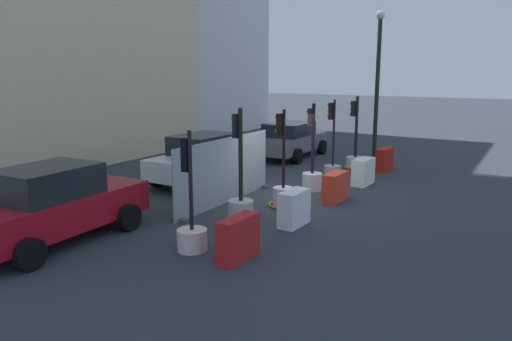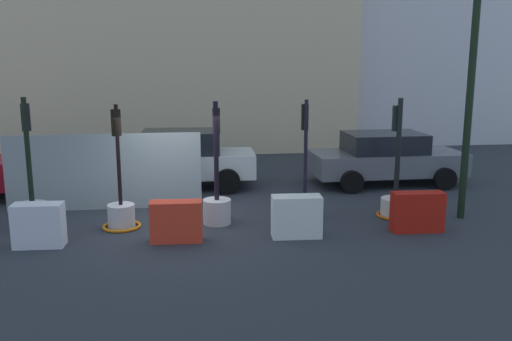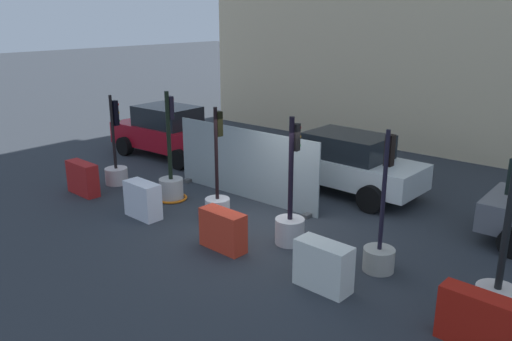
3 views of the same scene
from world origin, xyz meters
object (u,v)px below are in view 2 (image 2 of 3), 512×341
at_px(traffic_light_2, 121,208).
at_px(construction_barrier_4, 417,212).
at_px(traffic_light_1, 33,207).
at_px(traffic_light_4, 305,198).
at_px(car_white_van, 181,159).
at_px(construction_barrier_2, 176,221).
at_px(car_grey_saloon, 386,158).
at_px(construction_barrier_3, 297,216).
at_px(construction_barrier_1, 39,225).
at_px(traffic_light_5, 395,197).
at_px(street_lamp_post, 472,66).
at_px(traffic_light_3, 217,201).

distance_m(traffic_light_2, construction_barrier_4, 6.61).
bearing_deg(traffic_light_1, traffic_light_4, -0.76).
height_order(traffic_light_1, car_white_van, traffic_light_1).
bearing_deg(construction_barrier_2, car_grey_saloon, 36.30).
bearing_deg(construction_barrier_3, construction_barrier_1, 179.21).
bearing_deg(construction_barrier_2, traffic_light_5, 12.73).
bearing_deg(construction_barrier_3, traffic_light_2, 163.05).
bearing_deg(construction_barrier_1, traffic_light_1, 108.80).
distance_m(traffic_light_5, street_lamp_post, 3.47).
distance_m(construction_barrier_2, construction_barrier_3, 2.55).
height_order(traffic_light_4, car_white_van, traffic_light_4).
xyz_separation_m(traffic_light_4, traffic_light_5, (2.22, -0.09, -0.03)).
bearing_deg(traffic_light_5, traffic_light_1, 178.83).
relative_size(construction_barrier_4, car_grey_saloon, 0.25).
height_order(construction_barrier_3, construction_barrier_4, construction_barrier_3).
relative_size(traffic_light_5, car_grey_saloon, 0.63).
height_order(traffic_light_1, car_grey_saloon, traffic_light_1).
bearing_deg(traffic_light_5, construction_barrier_1, -171.90).
bearing_deg(construction_barrier_4, street_lamp_post, 30.29).
distance_m(traffic_light_1, car_grey_saloon, 10.00).
relative_size(car_grey_saloon, street_lamp_post, 0.73).
bearing_deg(construction_barrier_4, traffic_light_5, 92.02).
relative_size(traffic_light_4, car_white_van, 0.65).
relative_size(traffic_light_1, car_white_van, 0.67).
bearing_deg(car_white_van, construction_barrier_4, -43.59).
bearing_deg(traffic_light_1, construction_barrier_2, -22.86).
distance_m(traffic_light_5, construction_barrier_1, 8.07).
xyz_separation_m(traffic_light_1, traffic_light_3, (4.13, -0.19, 0.04)).
xyz_separation_m(traffic_light_2, construction_barrier_1, (-1.52, -1.08, -0.00)).
relative_size(traffic_light_2, street_lamp_post, 0.45).
xyz_separation_m(traffic_light_1, traffic_light_4, (6.22, -0.08, 0.03)).
bearing_deg(car_white_van, traffic_light_3, -77.64).
bearing_deg(traffic_light_2, traffic_light_1, 173.42).
bearing_deg(traffic_light_1, car_grey_saloon, 18.87).
relative_size(construction_barrier_2, construction_barrier_3, 1.02).
bearing_deg(car_grey_saloon, construction_barrier_4, -101.99).
relative_size(traffic_light_2, car_grey_saloon, 0.61).
bearing_deg(traffic_light_1, traffic_light_3, -2.66).
height_order(traffic_light_2, traffic_light_4, traffic_light_4).
relative_size(traffic_light_1, construction_barrier_4, 2.55).
xyz_separation_m(construction_barrier_1, car_grey_saloon, (9.01, 4.54, 0.35)).
distance_m(traffic_light_1, traffic_light_5, 8.44).
relative_size(traffic_light_1, construction_barrier_3, 2.74).
relative_size(traffic_light_5, construction_barrier_3, 2.66).
height_order(construction_barrier_1, construction_barrier_2, construction_barrier_1).
relative_size(traffic_light_2, construction_barrier_2, 2.55).
height_order(traffic_light_5, construction_barrier_3, traffic_light_5).
distance_m(traffic_light_4, construction_barrier_1, 5.90).
bearing_deg(construction_barrier_4, traffic_light_3, 164.99).
xyz_separation_m(construction_barrier_2, street_lamp_post, (6.76, 0.87, 3.15)).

